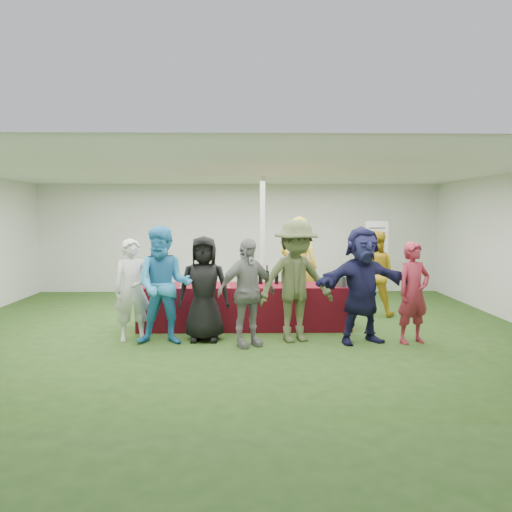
{
  "coord_description": "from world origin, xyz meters",
  "views": [
    {
      "loc": [
        0.2,
        -8.51,
        1.99
      ],
      "look_at": [
        0.35,
        0.0,
        1.25
      ],
      "focal_mm": 35.0,
      "sensor_mm": 36.0,
      "label": 1
    }
  ],
  "objects_px": {
    "serving_table": "(244,306)",
    "customer_4": "(296,281)",
    "wine_list_sign": "(377,243)",
    "customer_3": "(247,292)",
    "dump_bucket": "(342,281)",
    "staff_back": "(374,273)",
    "customer_1": "(164,285)",
    "customer_2": "(204,289)",
    "customer_0": "(133,290)",
    "customer_5": "(362,285)",
    "customer_6": "(413,293)",
    "staff_pourer": "(299,267)"
  },
  "relations": [
    {
      "from": "serving_table",
      "to": "customer_4",
      "type": "bearing_deg",
      "value": -48.85
    },
    {
      "from": "wine_list_sign",
      "to": "serving_table",
      "type": "bearing_deg",
      "value": -139.29
    },
    {
      "from": "customer_3",
      "to": "serving_table",
      "type": "bearing_deg",
      "value": 63.53
    },
    {
      "from": "dump_bucket",
      "to": "staff_back",
      "type": "distance_m",
      "value": 1.52
    },
    {
      "from": "dump_bucket",
      "to": "customer_1",
      "type": "relative_size",
      "value": 0.14
    },
    {
      "from": "wine_list_sign",
      "to": "customer_2",
      "type": "bearing_deg",
      "value": -136.6
    },
    {
      "from": "serving_table",
      "to": "customer_2",
      "type": "xyz_separation_m",
      "value": [
        -0.62,
        -0.84,
        0.44
      ]
    },
    {
      "from": "dump_bucket",
      "to": "customer_0",
      "type": "relative_size",
      "value": 0.16
    },
    {
      "from": "customer_1",
      "to": "customer_4",
      "type": "xyz_separation_m",
      "value": [
        2.01,
        0.12,
        0.05
      ]
    },
    {
      "from": "wine_list_sign",
      "to": "customer_3",
      "type": "xyz_separation_m",
      "value": [
        -2.9,
        -3.69,
        -0.51
      ]
    },
    {
      "from": "customer_3",
      "to": "customer_4",
      "type": "distance_m",
      "value": 0.81
    },
    {
      "from": "customer_5",
      "to": "customer_6",
      "type": "xyz_separation_m",
      "value": [
        0.78,
        -0.03,
        -0.12
      ]
    },
    {
      "from": "customer_0",
      "to": "customer_6",
      "type": "distance_m",
      "value": 4.32
    },
    {
      "from": "dump_bucket",
      "to": "customer_5",
      "type": "xyz_separation_m",
      "value": [
        0.16,
        -0.79,
        0.05
      ]
    },
    {
      "from": "customer_0",
      "to": "customer_3",
      "type": "height_order",
      "value": "customer_3"
    },
    {
      "from": "staff_pourer",
      "to": "customer_4",
      "type": "height_order",
      "value": "staff_pourer"
    },
    {
      "from": "dump_bucket",
      "to": "customer_0",
      "type": "distance_m",
      "value": 3.43
    },
    {
      "from": "dump_bucket",
      "to": "customer_4",
      "type": "xyz_separation_m",
      "value": [
        -0.84,
        -0.69,
        0.1
      ]
    },
    {
      "from": "serving_table",
      "to": "customer_2",
      "type": "relative_size",
      "value": 2.2
    },
    {
      "from": "staff_pourer",
      "to": "customer_2",
      "type": "xyz_separation_m",
      "value": [
        -1.64,
        -1.64,
        -0.14
      ]
    },
    {
      "from": "dump_bucket",
      "to": "customer_1",
      "type": "xyz_separation_m",
      "value": [
        -2.85,
        -0.81,
        0.06
      ]
    },
    {
      "from": "staff_back",
      "to": "customer_3",
      "type": "bearing_deg",
      "value": 58.21
    },
    {
      "from": "wine_list_sign",
      "to": "customer_1",
      "type": "height_order",
      "value": "wine_list_sign"
    },
    {
      "from": "staff_back",
      "to": "customer_1",
      "type": "height_order",
      "value": "customer_1"
    },
    {
      "from": "customer_2",
      "to": "customer_3",
      "type": "bearing_deg",
      "value": -26.61
    },
    {
      "from": "staff_pourer",
      "to": "customer_6",
      "type": "xyz_separation_m",
      "value": [
        1.57,
        -1.84,
        -0.19
      ]
    },
    {
      "from": "dump_bucket",
      "to": "customer_6",
      "type": "relative_size",
      "value": 0.16
    },
    {
      "from": "customer_6",
      "to": "serving_table",
      "type": "bearing_deg",
      "value": 136.6
    },
    {
      "from": "customer_5",
      "to": "customer_4",
      "type": "bearing_deg",
      "value": 159.31
    },
    {
      "from": "serving_table",
      "to": "customer_6",
      "type": "height_order",
      "value": "customer_6"
    },
    {
      "from": "wine_list_sign",
      "to": "customer_0",
      "type": "height_order",
      "value": "wine_list_sign"
    },
    {
      "from": "dump_bucket",
      "to": "customer_4",
      "type": "distance_m",
      "value": 1.1
    },
    {
      "from": "dump_bucket",
      "to": "customer_4",
      "type": "relative_size",
      "value": 0.13
    },
    {
      "from": "staff_pourer",
      "to": "customer_0",
      "type": "xyz_separation_m",
      "value": [
        -2.75,
        -1.6,
        -0.17
      ]
    },
    {
      "from": "customer_0",
      "to": "customer_4",
      "type": "relative_size",
      "value": 0.84
    },
    {
      "from": "customer_0",
      "to": "customer_4",
      "type": "xyz_separation_m",
      "value": [
        2.53,
        -0.11,
        0.15
      ]
    },
    {
      "from": "staff_pourer",
      "to": "wine_list_sign",
      "type": "bearing_deg",
      "value": -120.41
    },
    {
      "from": "serving_table",
      "to": "customer_1",
      "type": "bearing_deg",
      "value": -139.52
    },
    {
      "from": "customer_1",
      "to": "customer_3",
      "type": "distance_m",
      "value": 1.26
    },
    {
      "from": "staff_pourer",
      "to": "customer_1",
      "type": "distance_m",
      "value": 2.88
    },
    {
      "from": "serving_table",
      "to": "customer_4",
      "type": "height_order",
      "value": "customer_4"
    },
    {
      "from": "staff_back",
      "to": "customer_6",
      "type": "distance_m",
      "value": 2.07
    },
    {
      "from": "dump_bucket",
      "to": "wine_list_sign",
      "type": "distance_m",
      "value": 3.07
    },
    {
      "from": "customer_5",
      "to": "customer_3",
      "type": "bearing_deg",
      "value": 169.83
    },
    {
      "from": "wine_list_sign",
      "to": "staff_back",
      "type": "distance_m",
      "value": 1.64
    },
    {
      "from": "serving_table",
      "to": "customer_1",
      "type": "relative_size",
      "value": 2.01
    },
    {
      "from": "wine_list_sign",
      "to": "customer_4",
      "type": "height_order",
      "value": "customer_4"
    },
    {
      "from": "serving_table",
      "to": "customer_1",
      "type": "height_order",
      "value": "customer_1"
    },
    {
      "from": "dump_bucket",
      "to": "wine_list_sign",
      "type": "xyz_separation_m",
      "value": [
        1.3,
        2.75,
        0.48
      ]
    },
    {
      "from": "serving_table",
      "to": "customer_5",
      "type": "relative_size",
      "value": 2.01
    }
  ]
}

